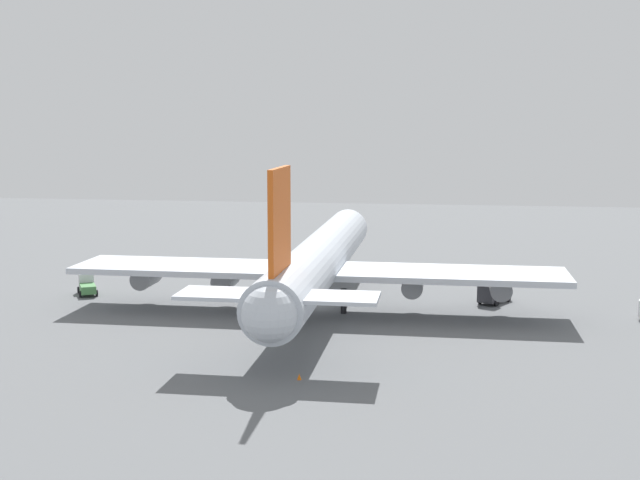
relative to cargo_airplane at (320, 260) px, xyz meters
The scene contains 6 objects.
ground_plane 5.81m from the cargo_airplane, ahead, with size 252.55×252.55×0.00m, color slate.
cargo_airplane is the anchor object (origin of this frame).
fuel_truck 31.68m from the cargo_airplane, 83.92° to the left, with size 4.85×3.82×2.50m.
cargo_loader 22.09m from the cargo_airplane, 74.90° to the right, with size 5.62×4.43×2.47m.
safety_cone_nose 29.32m from the cargo_airplane, ahead, with size 0.51×0.51×0.73m, color orange.
safety_cone_tail 28.67m from the cargo_airplane, behind, with size 0.39×0.39×0.56m, color orange.
Camera 1 is at (-97.42, -14.80, 22.52)m, focal length 46.65 mm.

